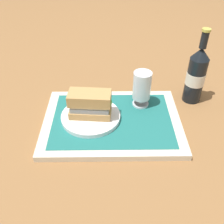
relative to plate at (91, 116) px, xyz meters
name	(u,v)px	position (x,y,z in m)	size (l,w,h in m)	color
ground_plane	(112,124)	(0.07, -0.01, -0.03)	(3.00, 3.00, 0.00)	olive
tray	(112,122)	(0.07, -0.01, -0.02)	(0.44, 0.32, 0.02)	beige
placemat	(112,119)	(0.07, -0.01, -0.01)	(0.38, 0.27, 0.00)	#1E6B66
plate	(91,116)	(0.00, 0.00, 0.00)	(0.19, 0.19, 0.01)	white
sandwich	(91,104)	(0.00, 0.00, 0.05)	(0.14, 0.07, 0.08)	tan
beer_glass	(142,88)	(0.17, 0.07, 0.06)	(0.06, 0.06, 0.12)	silver
beer_bottle	(196,75)	(0.36, 0.13, 0.08)	(0.07, 0.07, 0.27)	black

